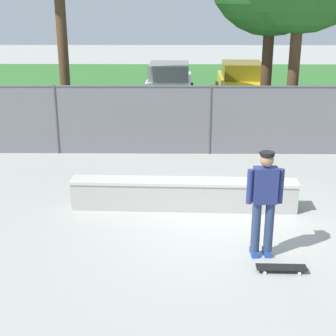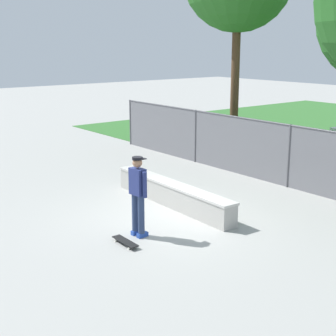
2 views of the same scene
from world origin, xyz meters
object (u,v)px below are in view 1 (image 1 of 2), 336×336
object	(u,v)px
skateboard	(281,268)
car_white	(169,83)
car_yellow	(241,82)
concrete_ledge	(184,194)
skateboarder	(264,199)

from	to	relation	value
skateboard	car_white	xyz separation A→B (m)	(-1.92, 13.64, 0.77)
skateboard	car_white	bearing A→B (deg)	97.99
car_yellow	concrete_ledge	bearing A→B (deg)	-103.02
concrete_ledge	car_white	size ratio (longest dim) A/B	1.10
skateboard	car_yellow	distance (m)	14.02
concrete_ledge	skateboard	world-z (taller)	concrete_ledge
skateboard	car_white	size ratio (longest dim) A/B	0.19
car_white	car_yellow	xyz separation A→B (m)	(3.05, 0.31, 0.00)
car_white	skateboarder	bearing A→B (deg)	-82.74
skateboard	car_white	world-z (taller)	car_white
car_white	concrete_ledge	bearing A→B (deg)	-87.94
skateboarder	car_yellow	world-z (taller)	skateboarder
skateboarder	skateboard	world-z (taller)	skateboarder
skateboarder	car_white	world-z (taller)	skateboarder
skateboarder	car_white	bearing A→B (deg)	97.26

